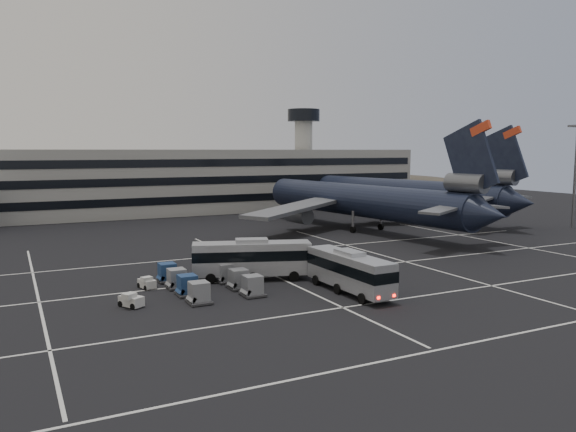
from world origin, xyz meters
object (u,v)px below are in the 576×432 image
at_px(bus_far, 252,257).
at_px(tug_a, 147,283).
at_px(bus_near, 349,270).
at_px(uld_cluster, 207,281).
at_px(trijet_main, 362,200).

relative_size(bus_far, tug_a, 5.76).
bearing_deg(bus_near, uld_cluster, 149.00).
height_order(trijet_main, bus_far, trijet_main).
relative_size(trijet_main, bus_far, 4.48).
relative_size(bus_near, uld_cluster, 0.98).
height_order(bus_near, tug_a, bus_near).
distance_m(trijet_main, bus_near, 43.55).
distance_m(bus_far, uld_cluster, 6.47).
bearing_deg(bus_near, tug_a, 147.85).
height_order(bus_near, uld_cluster, bus_near).
height_order(bus_far, tug_a, bus_far).
xyz_separation_m(bus_near, bus_far, (-6.38, 9.37, 0.16)).
relative_size(bus_far, uld_cluster, 1.06).
xyz_separation_m(bus_far, tug_a, (-10.98, 1.09, -1.87)).
relative_size(trijet_main, uld_cluster, 4.75).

